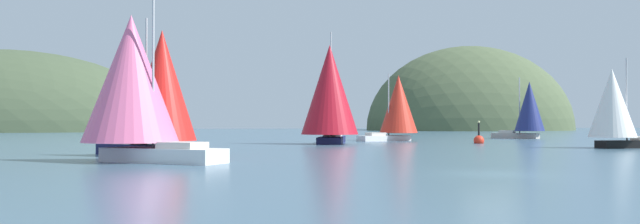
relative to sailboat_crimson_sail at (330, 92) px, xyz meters
The scene contains 10 objects.
ground_plane 38.75m from the sailboat_crimson_sail, 91.44° to the right, with size 360.00×360.00×0.00m, color #426075.
headland_left 111.79m from the sailboat_crimson_sail, 120.08° to the left, with size 75.93×44.00×37.72m, color #425138.
headland_right 113.36m from the sailboat_crimson_sail, 58.58° to the left, with size 55.63×44.00×44.51m, color #4C5B3D.
sailboat_crimson_sail is the anchor object (origin of this frame).
sailboat_pink_spinnaker 31.18m from the sailboat_crimson_sail, 123.82° to the right, with size 9.46×8.43×10.12m.
sailboat_navy_sail 34.08m from the sailboat_crimson_sail, 26.22° to the left, with size 6.93×7.03×8.28m.
sailboat_red_spinnaker 25.77m from the sailboat_crimson_sail, 128.51° to the right, with size 7.92×7.70×9.42m.
sailboat_scarlet_sail 14.19m from the sailboat_crimson_sail, 42.65° to the left, with size 8.26×5.72×7.98m.
sailboat_white_mainsail 26.63m from the sailboat_crimson_sail, 33.29° to the right, with size 7.37×4.03×7.90m.
channel_buoy 16.65m from the sailboat_crimson_sail, ahead, with size 1.10×1.10×2.64m.
Camera 1 is at (-13.18, -26.91, 2.35)m, focal length 36.66 mm.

